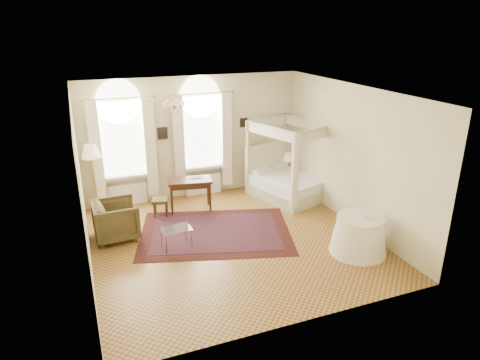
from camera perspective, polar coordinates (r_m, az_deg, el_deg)
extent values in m
plane|color=#A87730|center=(9.67, -1.01, -8.08)|extent=(6.00, 6.00, 0.00)
plane|color=#F6E7BB|center=(11.75, -6.17, 5.66)|extent=(6.00, 0.00, 6.00)
plane|color=#F6E7BB|center=(6.50, 8.19, -6.93)|extent=(6.00, 0.00, 6.00)
plane|color=#F6E7BB|center=(8.52, -20.37, -1.28)|extent=(0.00, 6.00, 6.00)
plane|color=#F6E7BB|center=(10.38, 14.69, 3.13)|extent=(0.00, 6.00, 6.00)
plane|color=white|center=(8.61, -1.15, 11.63)|extent=(6.00, 6.00, 0.00)
cube|color=white|center=(11.36, -15.47, 5.31)|extent=(1.10, 0.04, 1.90)
cylinder|color=white|center=(11.16, -15.93, 10.02)|extent=(1.10, 0.04, 1.10)
cube|color=white|center=(11.56, -14.96, 0.47)|extent=(1.32, 0.24, 0.08)
cube|color=#F3E4C9|center=(11.22, -18.64, 3.46)|extent=(0.28, 0.14, 2.60)
cube|color=#F3E4C9|center=(11.34, -11.89, 4.28)|extent=(0.28, 0.14, 2.60)
cube|color=white|center=(11.75, -14.75, -1.84)|extent=(1.00, 0.12, 0.58)
cube|color=white|center=(11.74, -5.21, 6.44)|extent=(1.10, 0.04, 1.90)
cylinder|color=white|center=(11.55, -5.36, 11.02)|extent=(1.10, 0.04, 1.10)
cube|color=white|center=(11.93, -4.94, 1.72)|extent=(1.32, 0.24, 0.08)
cube|color=#F3E4C9|center=(11.48, -8.15, 4.71)|extent=(0.28, 0.14, 2.60)
cube|color=#F3E4C9|center=(11.84, -1.81, 5.38)|extent=(0.28, 0.14, 2.60)
cube|color=white|center=(12.12, -4.89, -0.54)|extent=(1.00, 0.12, 0.58)
cylinder|color=#B07B3A|center=(9.53, -8.87, 11.03)|extent=(0.02, 0.02, 0.40)
sphere|color=#B07B3A|center=(9.57, -8.80, 9.73)|extent=(0.16, 0.16, 0.16)
sphere|color=#F9E2C2|center=(9.60, -7.53, 10.26)|extent=(0.07, 0.07, 0.07)
sphere|color=#F9E2C2|center=(9.76, -8.44, 10.37)|extent=(0.07, 0.07, 0.07)
sphere|color=#F9E2C2|center=(9.72, -9.72, 10.26)|extent=(0.07, 0.07, 0.07)
sphere|color=#F9E2C2|center=(9.51, -10.13, 10.02)|extent=(0.07, 0.07, 0.07)
sphere|color=#F9E2C2|center=(9.35, -9.22, 9.90)|extent=(0.07, 0.07, 0.07)
sphere|color=#F9E2C2|center=(9.40, -7.90, 10.02)|extent=(0.07, 0.07, 0.07)
cube|color=black|center=(11.49, -10.28, 6.15)|extent=(0.26, 0.03, 0.32)
cube|color=black|center=(12.10, 0.51, 7.67)|extent=(0.22, 0.03, 0.26)
cube|color=#B4BA97|center=(12.03, 6.39, -1.45)|extent=(2.06, 2.29, 0.33)
cube|color=white|center=(11.93, 6.44, -0.16)|extent=(1.95, 2.17, 0.25)
cube|color=#F3E4C9|center=(12.42, 3.49, 2.54)|extent=(1.48, 0.56, 1.09)
cube|color=#B4BA97|center=(11.89, 1.05, 2.89)|extent=(0.10, 0.10, 2.08)
cube|color=#B4BA97|center=(12.83, 5.91, 4.10)|extent=(0.10, 0.10, 2.08)
cube|color=#B4BA97|center=(10.67, 7.33, 0.65)|extent=(0.10, 0.10, 2.08)
cube|color=#B4BA97|center=(11.70, 12.14, 2.14)|extent=(0.10, 0.10, 2.08)
cube|color=#B4BA97|center=(12.08, 3.67, 8.25)|extent=(1.48, 0.56, 0.07)
cube|color=#B4BA97|center=(10.89, 10.18, 6.62)|extent=(1.48, 0.56, 0.07)
cube|color=#B4BA97|center=(10.97, 4.15, 6.99)|extent=(0.67, 1.82, 0.07)
cube|color=#B4BA97|center=(11.98, 9.15, 7.93)|extent=(0.67, 1.82, 0.07)
cube|color=#F3E4C9|center=(12.11, 3.66, 7.66)|extent=(1.52, 0.54, 0.25)
cube|color=#F3E4C9|center=(10.92, 10.14, 5.97)|extent=(1.52, 0.54, 0.25)
cube|color=#F3E4C9|center=(11.00, 4.14, 6.35)|extent=(0.65, 1.86, 0.25)
cube|color=#F3E4C9|center=(12.01, 9.12, 7.34)|extent=(0.65, 1.86, 0.25)
cylinder|color=#F3E4C9|center=(10.64, 7.35, 1.11)|extent=(0.20, 0.20, 1.90)
cylinder|color=#F3E4C9|center=(11.68, 12.18, 2.57)|extent=(0.20, 0.20, 1.90)
cube|color=#3B2410|center=(12.84, 6.12, 0.47)|extent=(0.45, 0.42, 0.53)
cylinder|color=#B07B3A|center=(12.78, 6.38, 2.15)|extent=(0.13, 0.13, 0.22)
cone|color=#F9E2C2|center=(12.71, 6.42, 3.10)|extent=(0.31, 0.31, 0.24)
cube|color=#3B2410|center=(10.98, -6.71, -0.09)|extent=(1.19, 0.76, 0.07)
cube|color=#3B2410|center=(11.02, -6.69, -0.58)|extent=(1.06, 0.63, 0.11)
cylinder|color=#3B2410|center=(11.32, -9.17, -1.81)|extent=(0.06, 0.06, 0.77)
cylinder|color=#3B2410|center=(11.38, -4.28, -1.48)|extent=(0.06, 0.06, 0.77)
cylinder|color=#3B2410|center=(10.91, -9.07, -2.67)|extent=(0.06, 0.06, 0.77)
cylinder|color=#3B2410|center=(10.97, -4.00, -2.32)|extent=(0.06, 0.06, 0.77)
imported|color=black|center=(11.11, -5.96, 0.42)|extent=(0.33, 0.22, 0.02)
cube|color=#443D1D|center=(10.91, -10.60, -2.65)|extent=(0.48, 0.48, 0.08)
cylinder|color=#3B2410|center=(10.88, -11.35, -4.05)|extent=(0.04, 0.04, 0.37)
cylinder|color=#3B2410|center=(10.85, -9.82, -4.01)|extent=(0.04, 0.04, 0.37)
cylinder|color=#3B2410|center=(11.15, -11.21, -3.43)|extent=(0.04, 0.04, 0.37)
cylinder|color=#3B2410|center=(11.12, -9.71, -3.39)|extent=(0.04, 0.04, 0.37)
imported|color=#40361B|center=(10.01, -16.19, -5.13)|extent=(1.00, 0.97, 0.88)
cube|color=silver|center=(9.31, -8.55, -6.51)|extent=(0.69, 0.51, 0.02)
cylinder|color=#B07B3A|center=(9.19, -9.79, -8.51)|extent=(0.03, 0.03, 0.43)
cylinder|color=#B07B3A|center=(9.34, -6.46, -7.83)|extent=(0.03, 0.03, 0.43)
cylinder|color=#B07B3A|center=(9.50, -10.46, -7.53)|extent=(0.03, 0.03, 0.43)
cylinder|color=#B07B3A|center=(9.64, -7.24, -6.89)|extent=(0.03, 0.03, 0.43)
cylinder|color=#B07B3A|center=(11.64, -18.40, -3.99)|extent=(0.32, 0.32, 0.03)
cylinder|color=#B07B3A|center=(11.35, -18.83, -0.41)|extent=(0.04, 0.04, 1.59)
cone|color=#F9E2C2|center=(11.10, -19.32, 3.68)|extent=(0.47, 0.47, 0.34)
cube|color=#431510|center=(10.03, -3.28, -6.99)|extent=(3.99, 3.34, 0.01)
cube|color=black|center=(10.03, -3.29, -6.96)|extent=(3.33, 2.67, 0.01)
cone|color=white|center=(9.39, 15.54, -7.15)|extent=(1.19, 1.19, 0.77)
cylinder|color=white|center=(9.22, 15.78, -4.91)|extent=(0.98, 0.98, 0.04)
imported|color=black|center=(9.13, 16.79, -5.05)|extent=(0.30, 0.31, 0.02)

